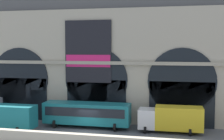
# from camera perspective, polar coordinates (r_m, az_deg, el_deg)

# --- Properties ---
(ground_plane) EXTENTS (200.00, 200.00, 0.00)m
(ground_plane) POSITION_cam_1_polar(r_m,az_deg,el_deg) (35.60, -5.14, -12.06)
(ground_plane) COLOR #54565B
(quay_parapet_wall) EXTENTS (90.00, 0.70, 1.27)m
(quay_parapet_wall) POSITION_cam_1_polar(r_m,az_deg,el_deg) (31.29, -7.63, -13.18)
(quay_parapet_wall) COLOR beige
(quay_parapet_wall) RESTS_ON ground
(station_building) EXTENTS (46.53, 5.21, 18.38)m
(station_building) POSITION_cam_1_polar(r_m,az_deg,el_deg) (41.31, -2.20, 2.79)
(station_building) COLOR #B2A891
(station_building) RESTS_ON ground
(box_truck_midwest) EXTENTS (7.50, 2.91, 3.12)m
(box_truck_midwest) POSITION_cam_1_polar(r_m,az_deg,el_deg) (38.35, -19.82, -8.48)
(box_truck_midwest) COLOR white
(box_truck_midwest) RESTS_ON ground
(bus_center) EXTENTS (11.00, 3.25, 3.10)m
(bus_center) POSITION_cam_1_polar(r_m,az_deg,el_deg) (37.69, -4.91, -8.34)
(bus_center) COLOR #19727A
(bus_center) RESTS_ON ground
(box_truck_mideast) EXTENTS (7.50, 2.91, 3.12)m
(box_truck_mideast) POSITION_cam_1_polar(r_m,az_deg,el_deg) (36.01, 11.37, -9.14)
(box_truck_mideast) COLOR white
(box_truck_mideast) RESTS_ON ground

